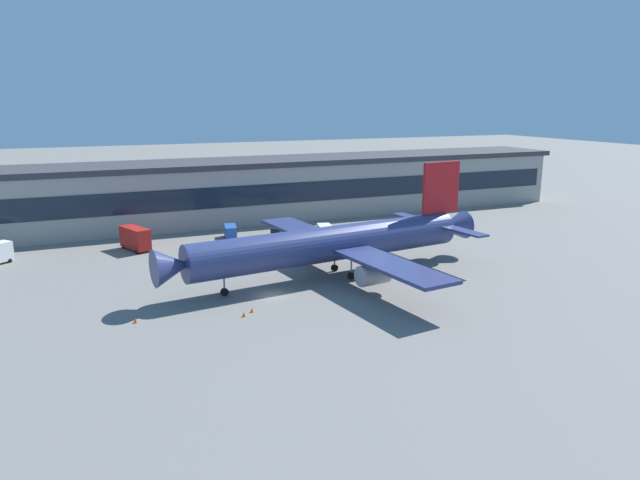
{
  "coord_description": "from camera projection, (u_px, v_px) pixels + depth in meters",
  "views": [
    {
      "loc": [
        -23.68,
        -72.45,
        26.36
      ],
      "look_at": [
        11.12,
        8.57,
        5.0
      ],
      "focal_mm": 32.26,
      "sensor_mm": 36.0,
      "label": 1
    }
  ],
  "objects": [
    {
      "name": "crew_van",
      "position": [
        230.0,
        231.0,
        113.13
      ],
      "size": [
        3.18,
        5.53,
        2.55
      ],
      "color": "#2651A5",
      "rests_on": "ground_plane"
    },
    {
      "name": "traffic_cone_2",
      "position": [
        135.0,
        320.0,
        70.06
      ],
      "size": [
        0.52,
        0.52,
        0.65
      ],
      "primitive_type": "cone",
      "color": "#F2590C",
      "rests_on": "ground_plane"
    },
    {
      "name": "traffic_cone_0",
      "position": [
        252.0,
        310.0,
        73.6
      ],
      "size": [
        0.49,
        0.49,
        0.61
      ],
      "primitive_type": "cone",
      "color": "#F2590C",
      "rests_on": "ground_plane"
    },
    {
      "name": "catering_truck",
      "position": [
        135.0,
        237.0,
        104.14
      ],
      "size": [
        5.03,
        7.65,
        4.15
      ],
      "color": "red",
      "rests_on": "ground_plane"
    },
    {
      "name": "baggage_tug",
      "position": [
        279.0,
        231.0,
        114.91
      ],
      "size": [
        3.95,
        3.97,
        1.85
      ],
      "color": "black",
      "rests_on": "ground_plane"
    },
    {
      "name": "ground_plane",
      "position": [
        271.0,
        296.0,
        79.98
      ],
      "size": [
        600.0,
        600.0,
        0.0
      ],
      "primitive_type": "plane",
      "color": "slate"
    },
    {
      "name": "pushback_tractor",
      "position": [
        325.0,
        229.0,
        117.12
      ],
      "size": [
        3.66,
        5.28,
        1.75
      ],
      "color": "white",
      "rests_on": "ground_plane"
    },
    {
      "name": "traffic_cone_1",
      "position": [
        244.0,
        314.0,
        72.11
      ],
      "size": [
        0.49,
        0.49,
        0.62
      ],
      "primitive_type": "cone",
      "color": "#F2590C",
      "rests_on": "ground_plane"
    },
    {
      "name": "follow_me_car",
      "position": [
        410.0,
        220.0,
        125.55
      ],
      "size": [
        4.77,
        3.16,
        1.85
      ],
      "color": "black",
      "rests_on": "ground_plane"
    },
    {
      "name": "airliner",
      "position": [
        335.0,
        243.0,
        87.53
      ],
      "size": [
        54.35,
        46.52,
        16.57
      ],
      "color": "navy",
      "rests_on": "ground_plane"
    },
    {
      "name": "terminal_building",
      "position": [
        193.0,
        193.0,
        126.22
      ],
      "size": [
        186.13,
        17.96,
        13.51
      ],
      "color": "#9E9993",
      "rests_on": "ground_plane"
    }
  ]
}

